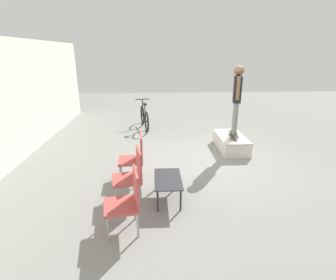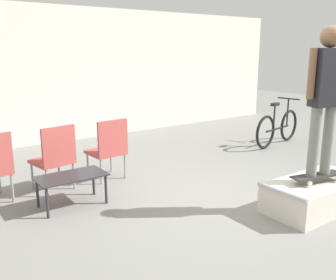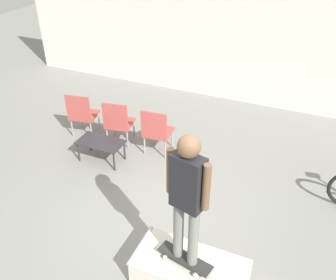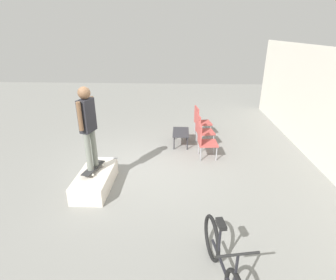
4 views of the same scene
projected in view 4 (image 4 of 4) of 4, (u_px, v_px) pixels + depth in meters
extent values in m
plane|color=gray|center=(141.00, 170.00, 6.86)|extent=(24.00, 24.00, 0.00)
cube|color=silver|center=(95.00, 180.00, 6.00)|extent=(1.47, 0.72, 0.39)
cylinder|color=#B7B7BC|center=(103.00, 158.00, 6.60)|extent=(0.05, 0.72, 0.05)
cube|color=#2D2D2D|center=(93.00, 168.00, 5.96)|extent=(0.77, 0.35, 0.02)
cylinder|color=white|center=(93.00, 175.00, 5.74)|extent=(0.06, 0.04, 0.05)
cylinder|color=white|center=(84.00, 173.00, 5.80)|extent=(0.06, 0.04, 0.05)
cylinder|color=white|center=(103.00, 165.00, 6.15)|extent=(0.06, 0.04, 0.05)
cylinder|color=white|center=(94.00, 164.00, 6.21)|extent=(0.06, 0.04, 0.05)
cylinder|color=gray|center=(94.00, 148.00, 5.88)|extent=(0.13, 0.13, 0.88)
cylinder|color=gray|center=(88.00, 152.00, 5.69)|extent=(0.13, 0.13, 0.88)
cube|color=#232328|center=(87.00, 116.00, 5.48)|extent=(0.42, 0.28, 0.70)
cylinder|color=brown|center=(93.00, 110.00, 5.67)|extent=(0.09, 0.09, 0.60)
cylinder|color=brown|center=(80.00, 116.00, 5.25)|extent=(0.09, 0.09, 0.60)
sphere|color=brown|center=(84.00, 93.00, 5.29)|extent=(0.26, 0.26, 0.26)
cube|color=#2D2D33|center=(181.00, 132.00, 8.22)|extent=(0.90, 0.50, 0.02)
cylinder|color=#2D2D33|center=(175.00, 134.00, 8.68)|extent=(0.04, 0.04, 0.41)
cylinder|color=#2D2D33|center=(174.00, 143.00, 7.94)|extent=(0.04, 0.04, 0.41)
cylinder|color=#2D2D33|center=(187.00, 134.00, 8.66)|extent=(0.04, 0.04, 0.41)
cylinder|color=#2D2D33|center=(187.00, 143.00, 7.93)|extent=(0.04, 0.04, 0.41)
cylinder|color=#99999E|center=(211.00, 131.00, 8.91)|extent=(0.03, 0.03, 0.41)
cylinder|color=#99999E|center=(207.00, 127.00, 9.31)|extent=(0.03, 0.03, 0.41)
cylinder|color=#99999E|center=(198.00, 132.00, 8.86)|extent=(0.03, 0.03, 0.41)
cylinder|color=#99999E|center=(195.00, 127.00, 9.26)|extent=(0.03, 0.03, 0.41)
cube|color=#B74C47|center=(203.00, 123.00, 8.99)|extent=(0.60, 0.60, 0.05)
cube|color=#B74C47|center=(197.00, 115.00, 8.85)|extent=(0.52, 0.13, 0.54)
cylinder|color=#99999E|center=(214.00, 141.00, 8.10)|extent=(0.03, 0.03, 0.41)
cylinder|color=#99999E|center=(210.00, 136.00, 8.50)|extent=(0.03, 0.03, 0.41)
cylinder|color=#99999E|center=(200.00, 142.00, 8.04)|extent=(0.03, 0.03, 0.41)
cylinder|color=#99999E|center=(196.00, 136.00, 8.45)|extent=(0.03, 0.03, 0.41)
cube|color=#B74C47|center=(205.00, 132.00, 8.18)|extent=(0.60, 0.60, 0.05)
cube|color=#B74C47|center=(198.00, 123.00, 8.04)|extent=(0.52, 0.13, 0.54)
cylinder|color=#99999E|center=(216.00, 154.00, 7.26)|extent=(0.03, 0.03, 0.41)
cylinder|color=#99999E|center=(214.00, 147.00, 7.67)|extent=(0.03, 0.03, 0.41)
cylinder|color=#99999E|center=(201.00, 154.00, 7.25)|extent=(0.03, 0.03, 0.41)
cylinder|color=#99999E|center=(199.00, 147.00, 7.66)|extent=(0.03, 0.03, 0.41)
cube|color=#B74C47|center=(208.00, 143.00, 7.37)|extent=(0.55, 0.55, 0.05)
cube|color=#B74C47|center=(200.00, 134.00, 7.25)|extent=(0.52, 0.08, 0.54)
torus|color=black|center=(212.00, 238.00, 4.11)|extent=(0.72, 0.19, 0.72)
cylinder|color=black|center=(222.00, 265.00, 3.64)|extent=(0.93, 0.21, 0.04)
cylinder|color=black|center=(220.00, 240.00, 3.71)|extent=(0.04, 0.04, 0.53)
cube|color=black|center=(221.00, 224.00, 3.59)|extent=(0.23, 0.14, 0.06)
cylinder|color=black|center=(235.00, 274.00, 3.14)|extent=(0.04, 0.04, 0.63)
cylinder|color=black|center=(238.00, 255.00, 3.02)|extent=(0.12, 0.52, 0.03)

